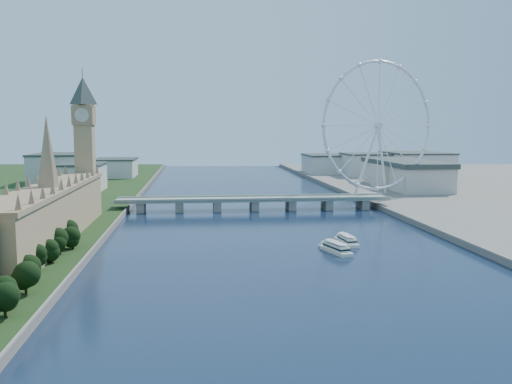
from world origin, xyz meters
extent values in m
plane|color=#1A354A|center=(0.00, 0.00, 0.00)|extent=(2000.00, 2000.00, 0.00)
cube|color=tan|center=(-128.00, 170.00, 17.00)|extent=(24.00, 200.00, 28.00)
cone|color=#937A59|center=(-128.00, 170.00, 53.00)|extent=(12.00, 12.00, 40.00)
cube|color=tan|center=(-128.00, 278.00, 43.00)|extent=(13.00, 13.00, 80.00)
cube|color=#937A59|center=(-128.00, 278.00, 75.00)|extent=(15.00, 15.00, 14.00)
pyramid|color=#2D3833|center=(-128.00, 278.00, 103.00)|extent=(20.02, 20.02, 20.00)
cube|color=gray|center=(0.00, 300.00, 8.50)|extent=(220.00, 22.00, 2.00)
cube|color=gray|center=(-90.00, 300.00, 3.75)|extent=(6.00, 20.00, 7.50)
cube|color=gray|center=(-60.00, 300.00, 3.75)|extent=(6.00, 20.00, 7.50)
cube|color=gray|center=(-30.00, 300.00, 3.75)|extent=(6.00, 20.00, 7.50)
cube|color=gray|center=(0.00, 300.00, 3.75)|extent=(6.00, 20.00, 7.50)
cube|color=gray|center=(30.00, 300.00, 3.75)|extent=(6.00, 20.00, 7.50)
cube|color=gray|center=(60.00, 300.00, 3.75)|extent=(6.00, 20.00, 7.50)
cube|color=gray|center=(90.00, 300.00, 3.75)|extent=(6.00, 20.00, 7.50)
torus|color=silver|center=(120.00, 355.00, 68.00)|extent=(113.60, 39.12, 118.60)
cylinder|color=silver|center=(120.00, 355.00, 68.00)|extent=(7.25, 6.61, 6.00)
cube|color=gray|center=(117.00, 365.00, 4.00)|extent=(14.00, 10.00, 2.00)
cube|color=beige|center=(-160.00, 430.00, 16.00)|extent=(40.00, 60.00, 26.00)
cube|color=beige|center=(-200.00, 520.00, 19.00)|extent=(60.00, 80.00, 32.00)
cube|color=beige|center=(-150.00, 600.00, 14.00)|extent=(50.00, 70.00, 22.00)
cube|color=beige|center=(180.00, 580.00, 17.00)|extent=(60.00, 60.00, 28.00)
cube|color=beige|center=(240.00, 560.00, 18.00)|extent=(70.00, 90.00, 30.00)
cube|color=beige|center=(140.00, 640.00, 15.00)|extent=(60.00, 80.00, 24.00)
camera|label=1|loc=(-47.14, -154.21, 65.47)|focal=40.00mm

